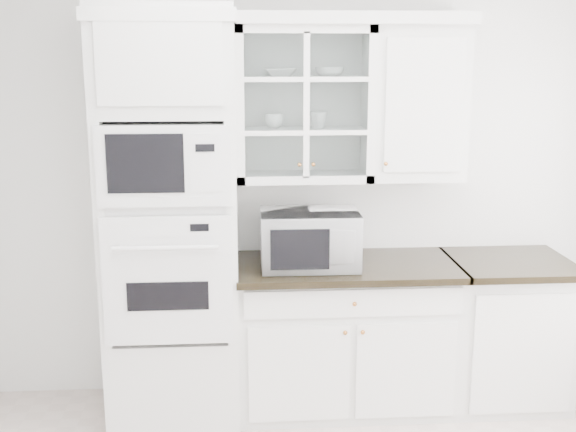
{
  "coord_description": "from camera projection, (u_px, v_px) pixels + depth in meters",
  "views": [
    {
      "loc": [
        -0.36,
        -2.67,
        2.15
      ],
      "look_at": [
        -0.1,
        1.05,
        1.3
      ],
      "focal_mm": 45.0,
      "sensor_mm": 36.0,
      "label": 1
    }
  ],
  "objects": [
    {
      "name": "room_shell",
      "position": [
        321.0,
        140.0,
        3.12
      ],
      "size": [
        4.0,
        3.5,
        2.7
      ],
      "color": "white",
      "rests_on": "ground"
    },
    {
      "name": "oven_column",
      "position": [
        171.0,
        221.0,
        4.16
      ],
      "size": [
        0.76,
        0.68,
        2.4
      ],
      "color": "white",
      "rests_on": "ground"
    },
    {
      "name": "base_cabinet_run",
      "position": [
        345.0,
        334.0,
        4.42
      ],
      "size": [
        1.32,
        0.67,
        0.92
      ],
      "color": "white",
      "rests_on": "ground"
    },
    {
      "name": "extra_base_cabinet",
      "position": [
        504.0,
        329.0,
        4.49
      ],
      "size": [
        0.72,
        0.67,
        0.92
      ],
      "color": "white",
      "rests_on": "ground"
    },
    {
      "name": "upper_cabinet_glass",
      "position": [
        304.0,
        104.0,
        4.23
      ],
      "size": [
        0.8,
        0.33,
        0.9
      ],
      "color": "white",
      "rests_on": "room_shell"
    },
    {
      "name": "upper_cabinet_solid",
      "position": [
        417.0,
        104.0,
        4.28
      ],
      "size": [
        0.55,
        0.33,
        0.9
      ],
      "primitive_type": "cube",
      "color": "white",
      "rests_on": "room_shell"
    },
    {
      "name": "crown_molding",
      "position": [
        286.0,
        18.0,
        4.09
      ],
      "size": [
        2.14,
        0.38,
        0.07
      ],
      "primitive_type": "cube",
      "color": "white",
      "rests_on": "room_shell"
    },
    {
      "name": "countertop_microwave",
      "position": [
        309.0,
        238.0,
        4.22
      ],
      "size": [
        0.57,
        0.48,
        0.33
      ],
      "primitive_type": "imported",
      "rotation": [
        0.0,
        0.0,
        3.13
      ],
      "color": "white",
      "rests_on": "base_cabinet_run"
    },
    {
      "name": "bowl_a",
      "position": [
        281.0,
        72.0,
        4.18
      ],
      "size": [
        0.22,
        0.22,
        0.05
      ],
      "primitive_type": "imported",
      "rotation": [
        0.0,
        0.0,
        -0.13
      ],
      "color": "white",
      "rests_on": "upper_cabinet_glass"
    },
    {
      "name": "bowl_b",
      "position": [
        329.0,
        72.0,
        4.21
      ],
      "size": [
        0.21,
        0.21,
        0.05
      ],
      "primitive_type": "imported",
      "rotation": [
        0.0,
        0.0,
        -0.33
      ],
      "color": "white",
      "rests_on": "upper_cabinet_glass"
    },
    {
      "name": "cup_a",
      "position": [
        274.0,
        121.0,
        4.24
      ],
      "size": [
        0.12,
        0.12,
        0.09
      ],
      "primitive_type": "imported",
      "rotation": [
        0.0,
        0.0,
        -0.15
      ],
      "color": "white",
      "rests_on": "upper_cabinet_glass"
    },
    {
      "name": "cup_b",
      "position": [
        318.0,
        120.0,
        4.24
      ],
      "size": [
        0.12,
        0.12,
        0.1
      ],
      "primitive_type": "imported",
      "rotation": [
        0.0,
        0.0,
        -0.23
      ],
      "color": "white",
      "rests_on": "upper_cabinet_glass"
    }
  ]
}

